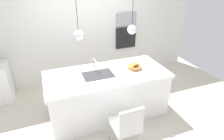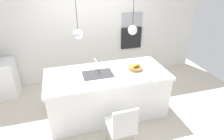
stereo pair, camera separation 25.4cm
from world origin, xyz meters
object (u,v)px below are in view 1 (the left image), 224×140
microwave (126,19)px  oven (126,38)px  fruit_bowl (135,67)px  chair_near (127,125)px

microwave → oven: microwave is taller
fruit_bowl → microwave: (0.52, 1.59, 0.57)m
microwave → chair_near: size_ratio=0.61×
oven → chair_near: 2.84m
fruit_bowl → microwave: bearing=72.0°
microwave → oven: 0.50m
microwave → chair_near: bearing=-113.6°
fruit_bowl → chair_near: size_ratio=0.32×
microwave → chair_near: microwave is taller
chair_near → fruit_bowl: bearing=58.3°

